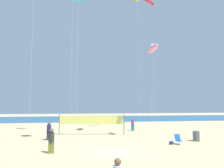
{
  "coord_description": "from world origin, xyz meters",
  "views": [
    {
      "loc": [
        -2.16,
        -16.14,
        3.7
      ],
      "look_at": [
        1.59,
        11.56,
        6.35
      ],
      "focal_mm": 33.0,
      "sensor_mm": 36.0,
      "label": 1
    }
  ],
  "objects_px": {
    "beachgoer_navy_shirt": "(49,130)",
    "volleyball_net": "(91,121)",
    "beachgoer_plum_shirt": "(133,124)",
    "folding_beach_chair": "(178,139)",
    "beachgoer_charcoal_shirt": "(51,140)",
    "kite_pink_inflatable": "(153,49)",
    "kite_red_tube": "(150,2)",
    "trash_barrel": "(196,136)",
    "beach_handbag": "(171,143)"
  },
  "relations": [
    {
      "from": "trash_barrel",
      "to": "beachgoer_plum_shirt",
      "type": "bearing_deg",
      "value": 117.94
    },
    {
      "from": "beachgoer_plum_shirt",
      "to": "folding_beach_chair",
      "type": "relative_size",
      "value": 1.92
    },
    {
      "from": "beachgoer_charcoal_shirt",
      "to": "kite_pink_inflatable",
      "type": "height_order",
      "value": "kite_pink_inflatable"
    },
    {
      "from": "beachgoer_plum_shirt",
      "to": "beachgoer_charcoal_shirt",
      "type": "distance_m",
      "value": 14.68
    },
    {
      "from": "kite_red_tube",
      "to": "folding_beach_chair",
      "type": "bearing_deg",
      "value": -94.49
    },
    {
      "from": "beachgoer_navy_shirt",
      "to": "beachgoer_plum_shirt",
      "type": "height_order",
      "value": "beachgoer_navy_shirt"
    },
    {
      "from": "beachgoer_charcoal_shirt",
      "to": "beach_handbag",
      "type": "xyz_separation_m",
      "value": [
        10.28,
        1.96,
        -0.84
      ]
    },
    {
      "from": "beachgoer_plum_shirt",
      "to": "kite_pink_inflatable",
      "type": "bearing_deg",
      "value": 117.39
    },
    {
      "from": "beachgoer_charcoal_shirt",
      "to": "beach_handbag",
      "type": "relative_size",
      "value": 5.33
    },
    {
      "from": "beachgoer_plum_shirt",
      "to": "kite_pink_inflatable",
      "type": "xyz_separation_m",
      "value": [
        0.84,
        -6.42,
        8.8
      ]
    },
    {
      "from": "trash_barrel",
      "to": "beach_handbag",
      "type": "bearing_deg",
      "value": -158.16
    },
    {
      "from": "folding_beach_chair",
      "to": "kite_red_tube",
      "type": "relative_size",
      "value": 0.05
    },
    {
      "from": "beachgoer_charcoal_shirt",
      "to": "trash_barrel",
      "type": "xyz_separation_m",
      "value": [
        13.44,
        3.23,
        -0.5
      ]
    },
    {
      "from": "beach_handbag",
      "to": "kite_pink_inflatable",
      "type": "relative_size",
      "value": 0.03
    },
    {
      "from": "beachgoer_plum_shirt",
      "to": "volleyball_net",
      "type": "xyz_separation_m",
      "value": [
        -5.71,
        -2.92,
        0.72
      ]
    },
    {
      "from": "folding_beach_chair",
      "to": "trash_barrel",
      "type": "xyz_separation_m",
      "value": [
        2.49,
        1.26,
        0.02
      ]
    },
    {
      "from": "beachgoer_navy_shirt",
      "to": "beach_handbag",
      "type": "bearing_deg",
      "value": 165.76
    },
    {
      "from": "beachgoer_charcoal_shirt",
      "to": "beach_handbag",
      "type": "distance_m",
      "value": 10.5
    },
    {
      "from": "beach_handbag",
      "to": "kite_red_tube",
      "type": "xyz_separation_m",
      "value": [
        1.43,
        9.66,
        18.32
      ]
    },
    {
      "from": "volleyball_net",
      "to": "beach_handbag",
      "type": "distance_m",
      "value": 9.8
    },
    {
      "from": "kite_red_tube",
      "to": "trash_barrel",
      "type": "bearing_deg",
      "value": -78.32
    },
    {
      "from": "trash_barrel",
      "to": "volleyball_net",
      "type": "bearing_deg",
      "value": 151.79
    },
    {
      "from": "trash_barrel",
      "to": "beach_handbag",
      "type": "relative_size",
      "value": 2.8
    },
    {
      "from": "beachgoer_plum_shirt",
      "to": "volleyball_net",
      "type": "height_order",
      "value": "volleyball_net"
    },
    {
      "from": "beachgoer_navy_shirt",
      "to": "volleyball_net",
      "type": "height_order",
      "value": "volleyball_net"
    },
    {
      "from": "beachgoer_plum_shirt",
      "to": "folding_beach_chair",
      "type": "bearing_deg",
      "value": 121.38
    },
    {
      "from": "folding_beach_chair",
      "to": "beachgoer_navy_shirt",
      "type": "bearing_deg",
      "value": 117.64
    },
    {
      "from": "beach_handbag",
      "to": "kite_red_tube",
      "type": "relative_size",
      "value": 0.02
    },
    {
      "from": "trash_barrel",
      "to": "volleyball_net",
      "type": "xyz_separation_m",
      "value": [
        -10.14,
        5.44,
        1.15
      ]
    },
    {
      "from": "kite_red_tube",
      "to": "volleyball_net",
      "type": "bearing_deg",
      "value": -160.69
    },
    {
      "from": "beach_handbag",
      "to": "beachgoer_navy_shirt",
      "type": "bearing_deg",
      "value": 161.5
    },
    {
      "from": "beachgoer_charcoal_shirt",
      "to": "trash_barrel",
      "type": "height_order",
      "value": "beachgoer_charcoal_shirt"
    },
    {
      "from": "beachgoer_navy_shirt",
      "to": "beachgoer_charcoal_shirt",
      "type": "distance_m",
      "value": 5.88
    },
    {
      "from": "beachgoer_navy_shirt",
      "to": "beachgoer_charcoal_shirt",
      "type": "relative_size",
      "value": 1.01
    },
    {
      "from": "folding_beach_chair",
      "to": "beach_handbag",
      "type": "relative_size",
      "value": 2.57
    },
    {
      "from": "beachgoer_navy_shirt",
      "to": "kite_pink_inflatable",
      "type": "bearing_deg",
      "value": -178.89
    },
    {
      "from": "beachgoer_plum_shirt",
      "to": "beach_handbag",
      "type": "xyz_separation_m",
      "value": [
        1.27,
        -9.63,
        -0.77
      ]
    },
    {
      "from": "folding_beach_chair",
      "to": "beach_handbag",
      "type": "height_order",
      "value": "folding_beach_chair"
    },
    {
      "from": "trash_barrel",
      "to": "kite_red_tube",
      "type": "bearing_deg",
      "value": 101.68
    },
    {
      "from": "beach_handbag",
      "to": "kite_red_tube",
      "type": "distance_m",
      "value": 20.75
    },
    {
      "from": "beachgoer_navy_shirt",
      "to": "trash_barrel",
      "type": "height_order",
      "value": "beachgoer_navy_shirt"
    },
    {
      "from": "beachgoer_plum_shirt",
      "to": "kite_pink_inflatable",
      "type": "relative_size",
      "value": 0.17
    },
    {
      "from": "trash_barrel",
      "to": "beach_handbag",
      "type": "height_order",
      "value": "trash_barrel"
    },
    {
      "from": "beachgoer_plum_shirt",
      "to": "beachgoer_charcoal_shirt",
      "type": "height_order",
      "value": "beachgoer_charcoal_shirt"
    },
    {
      "from": "trash_barrel",
      "to": "kite_red_tube",
      "type": "distance_m",
      "value": 19.91
    },
    {
      "from": "beachgoer_plum_shirt",
      "to": "volleyball_net",
      "type": "bearing_deg",
      "value": 47.08
    },
    {
      "from": "beachgoer_navy_shirt",
      "to": "volleyball_net",
      "type": "bearing_deg",
      "value": -142.54
    },
    {
      "from": "beachgoer_plum_shirt",
      "to": "beachgoer_charcoal_shirt",
      "type": "relative_size",
      "value": 0.93
    },
    {
      "from": "beachgoer_navy_shirt",
      "to": "kite_red_tube",
      "type": "distance_m",
      "value": 22.45
    },
    {
      "from": "beachgoer_plum_shirt",
      "to": "beach_handbag",
      "type": "distance_m",
      "value": 9.75
    }
  ]
}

